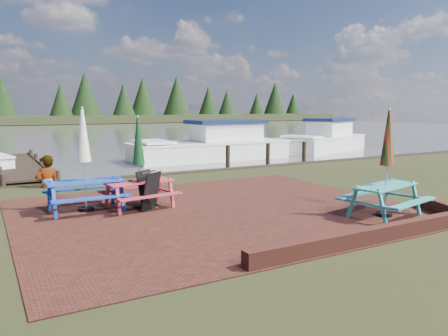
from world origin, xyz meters
name	(u,v)px	position (x,y,z in m)	size (l,w,h in m)	color
ground	(240,220)	(0.00, 0.00, 0.00)	(120.00, 120.00, 0.00)	black
paving	(218,210)	(0.00, 1.00, 0.01)	(9.00, 7.50, 0.02)	#3D1813
brick_wall	(399,226)	(2.15, -2.42, 0.15)	(6.21, 1.79, 0.30)	#4C1E16
water	(37,133)	(0.00, 37.00, 0.00)	(120.00, 60.00, 0.02)	#46443C
far_treeline	(13,102)	(0.00, 66.00, 3.28)	(120.00, 10.00, 8.10)	black
picnic_table_teal	(386,180)	(2.99, -1.34, 0.84)	(1.99, 1.84, 2.38)	teal
picnic_table_red	(139,177)	(-1.54, 2.13, 0.78)	(1.75, 1.59, 2.21)	#B32E3D
picnic_table_blue	(85,176)	(-2.75, 2.46, 0.85)	(1.76, 1.57, 2.43)	#1640AC
chalkboard	(149,190)	(-1.40, 1.88, 0.48)	(0.60, 0.83, 0.93)	black
jetty	(20,166)	(-3.50, 11.28, 0.11)	(1.76, 9.08, 1.00)	black
boat_near	(213,147)	(5.47, 11.58, 0.45)	(8.09, 2.84, 2.19)	white
boat_far	(324,141)	(13.28, 12.00, 0.45)	(7.37, 4.83, 2.17)	white
person	(46,156)	(-3.12, 6.25, 0.98)	(0.72, 0.47, 1.96)	gray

